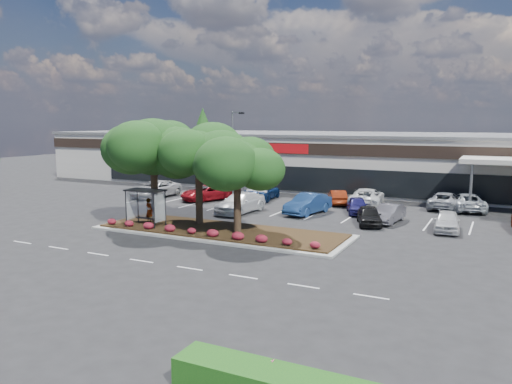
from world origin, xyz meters
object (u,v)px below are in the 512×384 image
at_px(light_pole, 234,163).
at_px(survey_stake, 272,371).
at_px(car_0, 155,189).
at_px(car_1, 207,193).

xyz_separation_m(light_pole, survey_stake, (16.94, -28.40, -3.19)).
distance_m(light_pole, car_0, 9.55).
height_order(survey_stake, car_0, car_0).
bearing_deg(car_0, light_pole, 1.29).
xyz_separation_m(light_pole, car_0, (-9.08, -0.09, -2.96)).
height_order(light_pole, survey_stake, light_pole).
bearing_deg(car_0, survey_stake, -46.68).
xyz_separation_m(light_pole, car_1, (-3.20, 0.45, -3.03)).
bearing_deg(car_0, car_1, 5.99).
bearing_deg(car_1, light_pole, 16.70).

